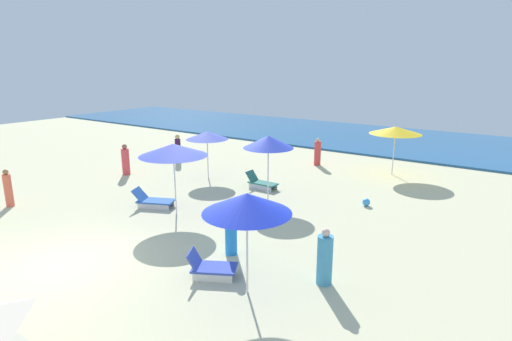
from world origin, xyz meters
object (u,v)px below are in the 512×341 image
at_px(umbrella_1, 207,135).
at_px(beachgoer_2, 231,229).
at_px(umbrella_3, 268,142).
at_px(beachgoer_5, 325,259).
at_px(umbrella_4, 395,130).
at_px(beachgoer_4, 318,153).
at_px(lounge_chair_0_0, 153,200).
at_px(beach_ball_0, 366,202).
at_px(lounge_chair_3_0, 261,183).
at_px(lounge_chair_2_0, 211,267).
at_px(beachgoer_1, 8,189).
at_px(umbrella_2, 247,203).
at_px(beachgoer_0, 178,149).
at_px(umbrella_0, 173,150).
at_px(beachgoer_3, 126,161).

xyz_separation_m(umbrella_1, beachgoer_2, (6.12, -5.95, -1.30)).
bearing_deg(umbrella_3, beachgoer_5, -44.49).
height_order(umbrella_4, beachgoer_4, umbrella_4).
xyz_separation_m(umbrella_4, beachgoer_4, (-3.96, -0.38, -1.53)).
relative_size(lounge_chair_0_0, beach_ball_0, 5.63).
distance_m(umbrella_1, lounge_chair_3_0, 3.60).
distance_m(lounge_chair_0_0, lounge_chair_2_0, 6.14).
height_order(lounge_chair_0_0, beachgoer_1, beachgoer_1).
bearing_deg(umbrella_3, umbrella_2, -60.61).
relative_size(umbrella_1, beachgoer_1, 1.53).
relative_size(umbrella_4, beachgoer_5, 1.68).
xyz_separation_m(lounge_chair_0_0, lounge_chair_2_0, (5.44, -2.86, 0.01)).
bearing_deg(beachgoer_0, lounge_chair_0_0, 55.75).
relative_size(lounge_chair_2_0, beachgoer_1, 0.94).
xyz_separation_m(lounge_chair_2_0, beachgoer_0, (-10.08, 8.83, 0.48)).
bearing_deg(beachgoer_2, umbrella_0, -97.88).
bearing_deg(lounge_chair_0_0, beachgoer_1, 99.73).
xyz_separation_m(umbrella_2, umbrella_4, (-0.60, 13.07, -0.06)).
height_order(umbrella_4, beach_ball_0, umbrella_4).
height_order(lounge_chair_3_0, umbrella_4, umbrella_4).
height_order(beachgoer_2, beach_ball_0, beachgoer_2).
distance_m(umbrella_3, beachgoer_4, 6.82).
height_order(lounge_chair_3_0, beachgoer_2, beachgoer_2).
bearing_deg(lounge_chair_3_0, umbrella_0, 170.51).
xyz_separation_m(umbrella_0, beachgoer_4, (0.83, 9.77, -1.71)).
distance_m(umbrella_0, beachgoer_2, 4.37).
xyz_separation_m(lounge_chair_3_0, beachgoer_3, (-6.85, -1.89, 0.45)).
bearing_deg(beachgoer_5, beachgoer_0, -61.41).
bearing_deg(lounge_chair_2_0, lounge_chair_0_0, 33.41).
bearing_deg(beachgoer_2, umbrella_1, -120.43).
bearing_deg(beachgoer_0, beachgoer_1, 18.30).
distance_m(umbrella_0, lounge_chair_3_0, 4.99).
bearing_deg(umbrella_0, umbrella_3, 59.49).
bearing_deg(umbrella_1, beach_ball_0, 2.78).
bearing_deg(umbrella_2, umbrella_4, 92.64).
relative_size(umbrella_0, beachgoer_2, 1.60).
height_order(umbrella_1, lounge_chair_3_0, umbrella_1).
height_order(umbrella_1, beachgoer_4, umbrella_1).
height_order(beachgoer_1, beachgoer_5, beachgoer_5).
bearing_deg(beachgoer_1, beachgoer_5, -42.26).
distance_m(umbrella_3, beachgoer_1, 10.21).
bearing_deg(umbrella_1, lounge_chair_2_0, -48.30).
bearing_deg(beachgoer_4, umbrella_1, -4.21).
distance_m(beachgoer_1, beachgoer_2, 9.77).
height_order(umbrella_0, beachgoer_5, umbrella_0).
distance_m(beachgoer_2, beachgoer_3, 10.66).
bearing_deg(umbrella_4, umbrella_0, -115.29).
height_order(lounge_chair_0_0, umbrella_3, umbrella_3).
height_order(lounge_chair_0_0, beachgoer_3, beachgoer_3).
xyz_separation_m(umbrella_1, beachgoer_0, (-3.57, 1.53, -1.32)).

